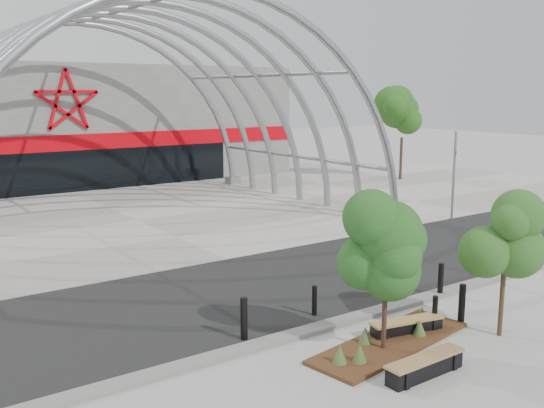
{
  "coord_description": "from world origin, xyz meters",
  "views": [
    {
      "loc": [
        -11.17,
        -12.0,
        6.24
      ],
      "look_at": [
        0.0,
        4.0,
        2.6
      ],
      "focal_mm": 40.0,
      "sensor_mm": 36.0,
      "label": 1
    }
  ],
  "objects_px": {
    "street_tree_0": "(387,243)",
    "bench_1": "(407,327)",
    "signal_pole": "(454,174)",
    "street_tree_1": "(506,239)",
    "bench_0": "(425,367)",
    "bollard_2": "(435,312)"
  },
  "relations": [
    {
      "from": "street_tree_0",
      "to": "bench_1",
      "type": "xyz_separation_m",
      "value": [
        1.22,
        0.37,
        -2.5
      ]
    },
    {
      "from": "signal_pole",
      "to": "street_tree_0",
      "type": "xyz_separation_m",
      "value": [
        -13.89,
        -9.12,
        0.44
      ]
    },
    {
      "from": "street_tree_0",
      "to": "street_tree_1",
      "type": "distance_m",
      "value": 3.35
    },
    {
      "from": "street_tree_1",
      "to": "bench_0",
      "type": "bearing_deg",
      "value": -172.53
    },
    {
      "from": "signal_pole",
      "to": "bollard_2",
      "type": "height_order",
      "value": "signal_pole"
    },
    {
      "from": "street_tree_1",
      "to": "bollard_2",
      "type": "relative_size",
      "value": 4.0
    },
    {
      "from": "bench_1",
      "to": "street_tree_1",
      "type": "bearing_deg",
      "value": -35.29
    },
    {
      "from": "signal_pole",
      "to": "bench_0",
      "type": "relative_size",
      "value": 2.0
    },
    {
      "from": "signal_pole",
      "to": "bollard_2",
      "type": "xyz_separation_m",
      "value": [
        -11.72,
        -8.86,
        -1.82
      ]
    },
    {
      "from": "signal_pole",
      "to": "bench_1",
      "type": "height_order",
      "value": "signal_pole"
    },
    {
      "from": "street_tree_0",
      "to": "bollard_2",
      "type": "relative_size",
      "value": 4.2
    },
    {
      "from": "signal_pole",
      "to": "bollard_2",
      "type": "relative_size",
      "value": 4.83
    },
    {
      "from": "bench_1",
      "to": "bollard_2",
      "type": "bearing_deg",
      "value": -6.17
    },
    {
      "from": "bollard_2",
      "to": "street_tree_0",
      "type": "bearing_deg",
      "value": -172.97
    },
    {
      "from": "bollard_2",
      "to": "signal_pole",
      "type": "bearing_deg",
      "value": 37.08
    },
    {
      "from": "bench_0",
      "to": "bench_1",
      "type": "distance_m",
      "value": 2.31
    },
    {
      "from": "street_tree_1",
      "to": "bench_1",
      "type": "bearing_deg",
      "value": 144.71
    },
    {
      "from": "bollard_2",
      "to": "street_tree_1",
      "type": "bearing_deg",
      "value": -51.79
    },
    {
      "from": "bench_1",
      "to": "street_tree_0",
      "type": "bearing_deg",
      "value": -163.09
    },
    {
      "from": "bench_0",
      "to": "bollard_2",
      "type": "height_order",
      "value": "bollard_2"
    },
    {
      "from": "bench_0",
      "to": "bench_1",
      "type": "relative_size",
      "value": 1.03
    },
    {
      "from": "signal_pole",
      "to": "street_tree_1",
      "type": "relative_size",
      "value": 1.21
    }
  ]
}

